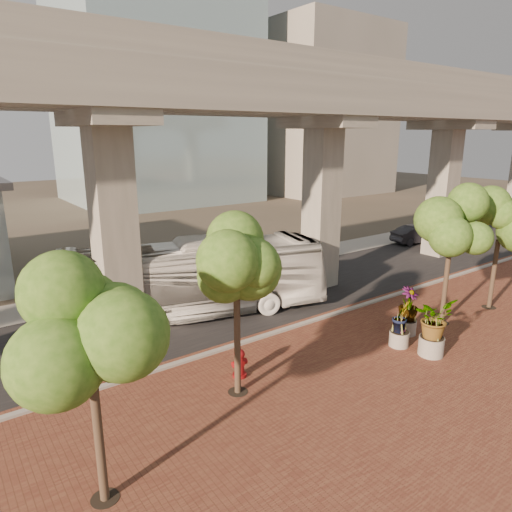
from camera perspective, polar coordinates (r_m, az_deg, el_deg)
ground at (r=22.46m, az=0.15°, el=-7.78°), size 160.00×160.00×0.00m
brick_plaza at (r=17.33m, az=16.58°, el=-15.68°), size 70.00×13.00×0.06m
asphalt_road at (r=23.97m, az=-2.69°, el=-6.23°), size 90.00×8.00×0.04m
curb_strip at (r=20.98m, az=3.41°, el=-9.27°), size 70.00×0.25×0.16m
far_sidewalk at (r=28.47m, az=-8.80°, el=-2.90°), size 90.00×3.00×0.06m
transit_viaduct at (r=22.40m, az=-2.92°, el=11.38°), size 72.00×5.60×12.40m
midrise_block at (r=72.88m, az=7.97°, el=17.45°), size 18.00×16.00×24.00m
transit_bus at (r=22.41m, az=-8.13°, el=-2.91°), size 13.70×6.65×3.72m
parked_car at (r=39.58m, az=19.51°, el=2.51°), size 4.64×2.48×1.45m
fire_hydrant at (r=17.12m, az=-2.08°, el=-13.17°), size 0.58×0.52×1.15m
planter_front at (r=19.56m, az=21.34°, el=-7.57°), size 2.20×2.20×2.42m
planter_right at (r=21.25m, az=18.52°, el=-5.97°), size 2.03×2.03×2.17m
planter_left at (r=20.02m, az=17.64°, el=-7.50°), size 1.82×1.82×2.00m
street_tree_far_west at (r=10.75m, az=-20.34°, el=-8.21°), size 3.27×3.27×6.08m
street_tree_near_west at (r=14.64m, az=-2.46°, el=-1.51°), size 3.21×3.21×5.96m
street_tree_near_east at (r=22.19m, az=23.34°, el=3.79°), size 3.52×3.52×6.41m
street_tree_far_east at (r=25.40m, az=28.29°, el=3.91°), size 3.34×3.34×6.08m
streetlamp_east at (r=32.90m, az=9.16°, el=8.27°), size 0.42×1.23×8.48m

